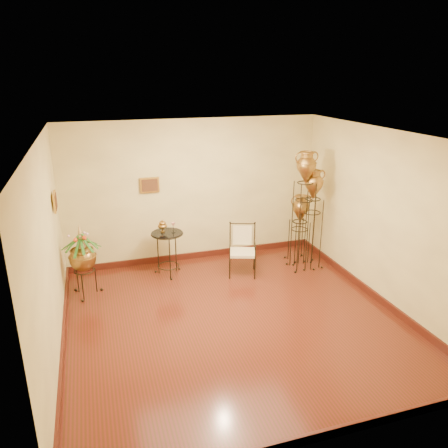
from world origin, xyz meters
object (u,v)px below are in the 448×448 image
object	(u,v)px
amphora_mid	(312,218)
side_table	(168,253)
amphora_tall	(304,210)
armchair	(242,251)
planter_urn	(82,255)

from	to	relation	value
amphora_mid	side_table	bearing A→B (deg)	170.82
amphora_tall	armchair	bearing A→B (deg)	177.02
planter_urn	armchair	world-z (taller)	planter_urn
amphora_tall	planter_urn	xyz separation A→B (m)	(-3.99, 0.10, -0.45)
amphora_mid	armchair	size ratio (longest dim) A/B	2.04
amphora_tall	amphora_mid	size ratio (longest dim) A/B	1.18
amphora_tall	planter_urn	distance (m)	4.02
amphora_mid	planter_urn	bearing A→B (deg)	179.13
planter_urn	side_table	xyz separation A→B (m)	(1.49, 0.37, -0.29)
armchair	side_table	size ratio (longest dim) A/B	0.90
armchair	amphora_mid	bearing A→B (deg)	17.64
amphora_tall	side_table	bearing A→B (deg)	169.33
side_table	amphora_mid	bearing A→B (deg)	-9.18
amphora_tall	side_table	world-z (taller)	amphora_tall
amphora_tall	amphora_mid	distance (m)	0.28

